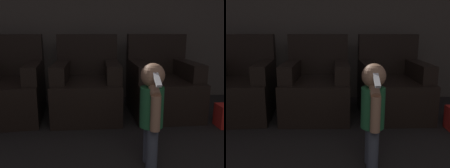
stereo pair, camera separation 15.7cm
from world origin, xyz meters
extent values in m
cube|color=#51493F|center=(0.00, 4.50, 1.30)|extent=(8.40, 0.05, 2.60)
cube|color=black|center=(-1.36, 3.70, 0.22)|extent=(0.83, 0.95, 0.45)
cube|color=black|center=(-1.39, 4.06, 0.71)|extent=(0.77, 0.22, 0.52)
cube|color=black|center=(-1.06, 3.72, 0.55)|extent=(0.22, 0.74, 0.20)
cube|color=black|center=(-0.44, 3.70, 0.22)|extent=(0.78, 0.90, 0.45)
cube|color=black|center=(-0.43, 4.06, 0.71)|extent=(0.77, 0.17, 0.52)
cube|color=black|center=(-0.74, 3.70, 0.55)|extent=(0.17, 0.73, 0.20)
cube|color=black|center=(-0.14, 3.69, 0.55)|extent=(0.17, 0.73, 0.20)
cube|color=black|center=(0.48, 3.70, 0.22)|extent=(0.78, 0.91, 0.45)
cube|color=black|center=(0.48, 4.06, 0.71)|extent=(0.77, 0.17, 0.52)
cube|color=black|center=(0.18, 3.69, 0.55)|extent=(0.17, 0.73, 0.20)
cube|color=black|center=(0.78, 3.70, 0.55)|extent=(0.17, 0.73, 0.20)
cylinder|color=#474C56|center=(0.05, 2.58, 0.16)|extent=(0.09, 0.09, 0.32)
cylinder|color=#474C56|center=(0.05, 2.48, 0.16)|extent=(0.09, 0.09, 0.32)
cylinder|color=#236638|center=(0.05, 2.53, 0.47)|extent=(0.18, 0.18, 0.30)
sphere|color=#A37556|center=(0.05, 2.53, 0.71)|extent=(0.18, 0.18, 0.18)
cylinder|color=#A37556|center=(0.05, 2.42, 0.46)|extent=(0.07, 0.07, 0.26)
cylinder|color=#A37556|center=(0.05, 2.53, 0.65)|extent=(0.07, 0.26, 0.19)
cube|color=white|center=(0.05, 2.42, 0.72)|extent=(0.04, 0.16, 0.10)
camera|label=1|loc=(-0.40, 0.79, 1.05)|focal=40.00mm
camera|label=2|loc=(-0.24, 0.78, 1.05)|focal=40.00mm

